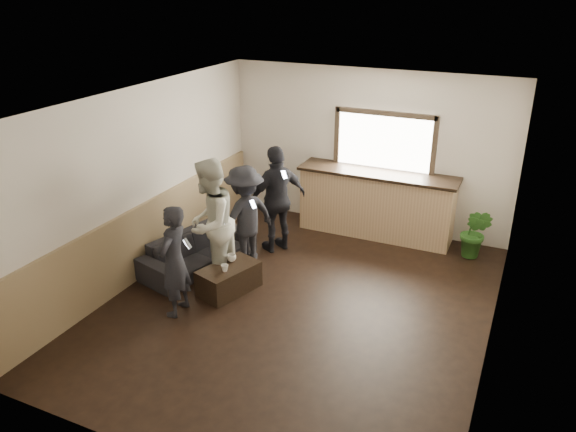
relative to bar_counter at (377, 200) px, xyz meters
The scene contains 12 objects.
ground 2.79m from the bar_counter, 96.35° to the right, with size 5.00×6.00×0.01m, color black.
room_shell 3.00m from the bar_counter, 111.04° to the right, with size 5.01×6.01×2.80m.
bar_counter is the anchor object (origin of this frame).
sofa 3.18m from the bar_counter, 132.69° to the right, with size 1.87×0.73×0.55m, color black.
coffee_table 3.11m from the bar_counter, 115.82° to the right, with size 0.49×0.88×0.39m, color black.
cup_a 2.95m from the bar_counter, 118.03° to the right, with size 0.13×0.13×0.10m, color silver.
cup_b 3.19m from the bar_counter, 114.41° to the right, with size 0.11×0.11×0.10m, color silver.
potted_plant 1.72m from the bar_counter, ahead, with size 0.47×0.38×0.86m, color #2D6623.
person_a 3.92m from the bar_counter, 115.56° to the right, with size 0.47×0.59×1.53m.
person_b 3.15m from the bar_counter, 122.63° to the right, with size 0.83×1.00×1.89m.
person_c 2.47m from the bar_counter, 127.87° to the right, with size 0.98×1.20×1.61m.
person_d 1.81m from the bar_counter, 136.07° to the right, with size 0.93×1.10×1.76m.
Camera 1 is at (2.65, -6.11, 4.16)m, focal length 35.00 mm.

